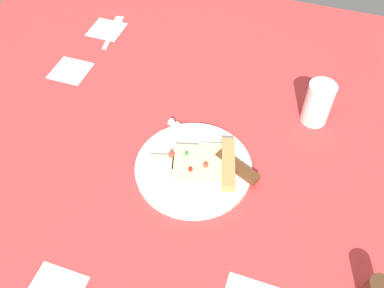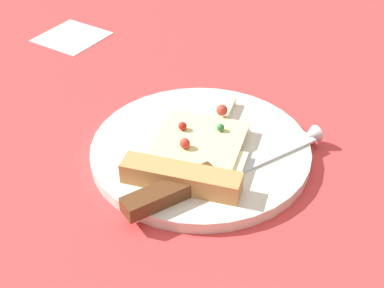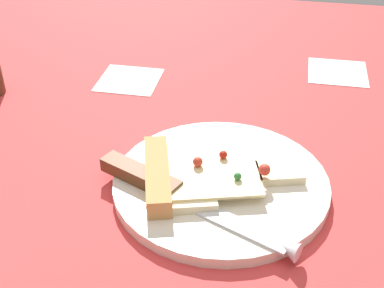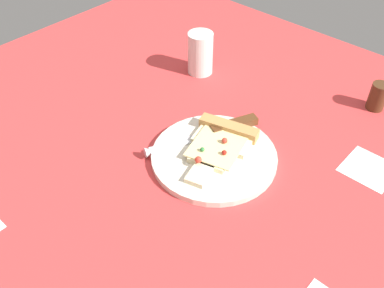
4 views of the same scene
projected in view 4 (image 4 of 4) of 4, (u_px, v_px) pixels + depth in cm
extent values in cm
cube|color=#D13838|center=(171.00, 180.00, 79.60)|extent=(134.30, 134.30, 3.00)
cube|color=white|center=(369.00, 169.00, 79.73)|extent=(9.00, 9.00, 0.20)
cylinder|color=silver|center=(214.00, 157.00, 81.22)|extent=(23.99, 23.99, 1.28)
cube|color=beige|center=(223.00, 140.00, 83.10)|extent=(12.22, 8.78, 1.00)
cube|color=beige|center=(211.00, 157.00, 79.45)|extent=(8.46, 7.35, 1.00)
cube|color=beige|center=(199.00, 175.00, 76.14)|extent=(4.88, 5.99, 1.00)
cube|color=#F2E099|center=(217.00, 146.00, 80.68)|extent=(11.58, 12.13, 0.30)
cube|color=tan|center=(229.00, 128.00, 84.69)|extent=(12.25, 5.78, 2.20)
sphere|color=red|center=(225.00, 141.00, 80.87)|extent=(1.10, 1.10, 1.10)
sphere|color=red|center=(198.00, 160.00, 76.89)|extent=(1.29, 1.29, 1.29)
sphere|color=#2D7A38|center=(202.00, 149.00, 79.23)|extent=(0.84, 0.84, 0.84)
sphere|color=#B21E14|center=(224.00, 153.00, 78.55)|extent=(0.93, 0.93, 0.93)
cube|color=silver|center=(179.00, 143.00, 82.89)|extent=(6.79, 11.75, 0.30)
cone|color=silver|center=(150.00, 151.00, 81.13)|extent=(2.65, 2.65, 2.00)
cube|color=#593319|center=(234.00, 125.00, 85.97)|extent=(6.14, 10.01, 1.60)
cylinder|color=silver|center=(200.00, 53.00, 101.00)|extent=(6.00, 6.00, 10.17)
cylinder|color=#4C2D19|center=(378.00, 96.00, 91.51)|extent=(3.76, 3.76, 6.14)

